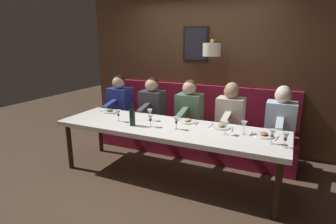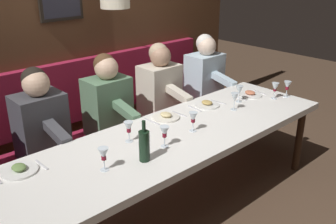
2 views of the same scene
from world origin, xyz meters
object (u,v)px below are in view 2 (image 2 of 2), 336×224
dining_table (174,141)px  wine_glass_0 (165,132)px  diner_far (40,117)px  wine_glass_3 (129,128)px  diner_middle (108,98)px  wine_glass_6 (193,118)px  wine_glass_1 (287,86)px  diner_nearest (205,71)px  wine_glass_4 (275,88)px  wine_glass_7 (235,98)px  wine_glass_5 (104,155)px  wine_bottle (144,145)px  wine_glass_2 (239,90)px  diner_near (160,83)px

dining_table → wine_glass_0: size_ratio=18.50×
diner_far → wine_glass_3: diner_far is taller
diner_middle → wine_glass_6: (-0.95, -0.18, 0.04)m
wine_glass_6 → wine_glass_1: bearing=-93.5°
diner_nearest → wine_glass_4: bearing=177.3°
diner_middle → wine_glass_7: size_ratio=4.82×
wine_glass_5 → diner_nearest: bearing=-64.8°
wine_glass_1 → wine_bottle: size_ratio=0.55×
diner_far → wine_glass_2: 1.84m
diner_near → wine_glass_5: bearing=125.6°
diner_nearest → wine_glass_4: diner_nearest is taller
diner_far → wine_glass_1: bearing=-115.6°
diner_middle → wine_glass_5: diner_middle is taller
diner_nearest → wine_glass_0: size_ratio=4.82×
wine_bottle → wine_glass_4: bearing=-87.3°
wine_glass_3 → wine_bottle: size_ratio=0.55×
wine_glass_6 → wine_bottle: bearing=99.9°
diner_near → wine_glass_0: diner_near is taller
dining_table → wine_glass_2: 0.99m
diner_nearest → wine_bottle: (-1.05, 1.78, 0.04)m
wine_bottle → wine_glass_7: bearing=-82.2°
diner_far → wine_glass_2: diner_far is taller
dining_table → wine_glass_1: (-0.14, -1.43, 0.17)m
wine_glass_3 → wine_bottle: (-0.31, 0.10, 0.00)m
wine_glass_5 → wine_glass_7: same height
dining_table → diner_far: size_ratio=3.84×
wine_glass_2 → wine_glass_3: 1.31m
dining_table → wine_glass_0: 0.28m
diner_nearest → wine_glass_2: bearing=154.3°
diner_near → wine_glass_3: 1.23m
diner_nearest → wine_glass_7: (-0.88, 0.58, 0.04)m
wine_glass_6 → wine_glass_7: size_ratio=1.00×
wine_glass_6 → wine_glass_4: bearing=-91.1°
diner_far → wine_glass_1: diner_far is taller
wine_glass_0 → wine_glass_1: 1.63m
dining_table → wine_glass_6: (-0.06, -0.15, 0.17)m
wine_glass_2 → wine_glass_6: (-0.16, 0.81, -0.00)m
wine_glass_1 → wine_glass_4: size_ratio=1.00×
diner_nearest → wine_glass_1: diner_nearest is taller
diner_far → wine_glass_4: bearing=-115.8°
diner_far → wine_glass_6: 1.27m
dining_table → wine_bottle: size_ratio=10.11×
wine_glass_1 → wine_glass_7: size_ratio=1.00×
diner_far → wine_glass_0: bearing=-153.0°
wine_glass_5 → diner_far: bearing=-0.9°
wine_glass_7 → wine_bottle: 1.22m
diner_far → diner_nearest: bearing=-90.0°
wine_glass_1 → wine_glass_2: (0.24, 0.47, 0.00)m
wine_glass_3 → wine_glass_7: 1.12m
wine_glass_0 → wine_bottle: 0.25m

